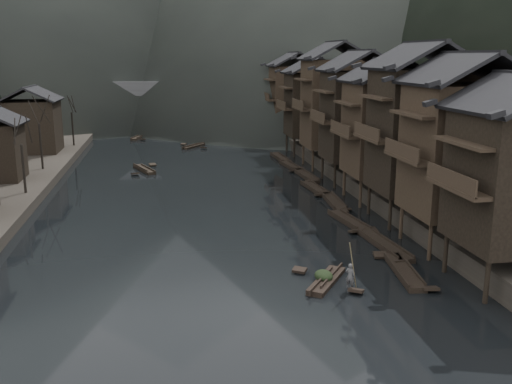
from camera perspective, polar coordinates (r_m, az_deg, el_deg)
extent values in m
plane|color=black|center=(40.14, -4.03, -6.27)|extent=(300.00, 300.00, 0.00)
cube|color=#2D2823|center=(87.47, 16.92, 4.59)|extent=(40.00, 200.00, 1.80)
cylinder|color=black|center=(34.59, 22.09, -8.29)|extent=(0.30, 0.30, 2.90)
cylinder|color=black|center=(38.48, 18.43, -5.79)|extent=(0.30, 0.30, 2.90)
cylinder|color=black|center=(39.80, 21.97, -5.45)|extent=(0.30, 0.30, 2.90)
cube|color=#30251B|center=(34.74, 19.51, 0.39)|extent=(1.20, 5.70, 0.25)
cylinder|color=#30251B|center=(40.33, 17.01, -4.80)|extent=(0.30, 0.30, 2.90)
cylinder|color=#30251B|center=(44.48, 14.33, -2.93)|extent=(0.30, 0.30, 2.90)
cylinder|color=#30251B|center=(41.59, 20.43, -4.51)|extent=(0.30, 0.30, 2.90)
cylinder|color=#30251B|center=(45.63, 17.50, -2.72)|extent=(0.30, 0.30, 2.90)
cube|color=#30251B|center=(42.49, 19.91, 3.98)|extent=(7.00, 6.00, 9.04)
cube|color=#30251B|center=(40.79, 14.92, 3.32)|extent=(1.20, 5.70, 0.25)
cylinder|color=black|center=(46.42, 13.26, -2.18)|extent=(0.30, 0.30, 2.90)
cylinder|color=black|center=(50.73, 11.22, -0.75)|extent=(0.30, 0.30, 2.90)
cylinder|color=black|center=(47.52, 16.33, -2.00)|extent=(0.30, 0.30, 2.90)
cylinder|color=black|center=(51.74, 14.08, -0.62)|extent=(0.30, 0.30, 2.90)
cube|color=black|center=(48.61, 15.99, 5.88)|extent=(7.00, 6.00, 9.90)
cube|color=#30251B|center=(47.12, 11.52, 5.29)|extent=(1.20, 5.70, 0.25)
cylinder|color=#30251B|center=(52.74, 10.40, -0.17)|extent=(0.30, 0.30, 2.90)
cylinder|color=#30251B|center=(57.16, 8.82, 0.95)|extent=(0.30, 0.30, 2.90)
cylinder|color=#30251B|center=(53.71, 13.17, -0.06)|extent=(0.30, 0.30, 2.90)
cylinder|color=#30251B|center=(58.06, 11.40, 1.04)|extent=(0.30, 0.30, 2.90)
cube|color=#30251B|center=(55.05, 12.88, 6.21)|extent=(7.00, 6.00, 8.58)
cube|color=#30251B|center=(53.74, 8.88, 5.75)|extent=(1.20, 5.70, 0.25)
cylinder|color=black|center=(60.14, 7.89, 1.61)|extent=(0.30, 0.30, 2.90)
cylinder|color=black|center=(64.66, 6.65, 2.47)|extent=(0.30, 0.30, 2.90)
cylinder|color=black|center=(61.00, 10.36, 1.68)|extent=(0.30, 0.30, 2.90)
cylinder|color=black|center=(65.45, 8.97, 2.53)|extent=(0.30, 0.30, 2.90)
cube|color=black|center=(62.45, 10.17, 7.51)|extent=(7.00, 6.00, 9.35)
cube|color=#30251B|center=(61.30, 6.59, 7.09)|extent=(1.20, 5.70, 0.25)
cylinder|color=#30251B|center=(68.64, 5.71, 3.14)|extent=(0.30, 0.30, 2.90)
cylinder|color=#30251B|center=(73.21, 4.75, 3.81)|extent=(0.30, 0.30, 2.90)
cylinder|color=#30251B|center=(69.38, 7.91, 3.19)|extent=(0.30, 0.30, 2.90)
cylinder|color=#30251B|center=(73.92, 6.83, 3.85)|extent=(0.30, 0.30, 2.90)
cube|color=#30251B|center=(70.92, 7.78, 8.74)|extent=(7.00, 6.00, 10.46)
cube|color=#30251B|center=(69.92, 4.60, 8.32)|extent=(1.20, 5.70, 0.25)
cylinder|color=black|center=(78.20, 3.84, 4.44)|extent=(0.30, 0.30, 2.90)
cylinder|color=black|center=(82.83, 3.10, 4.96)|extent=(0.30, 0.30, 2.90)
cylinder|color=black|center=(78.86, 5.79, 4.48)|extent=(0.30, 0.30, 2.90)
cylinder|color=black|center=(83.45, 4.95, 5.00)|extent=(0.30, 0.30, 2.90)
cube|color=black|center=(80.59, 5.69, 8.68)|extent=(7.00, 6.00, 8.58)
cube|color=#30251B|center=(79.70, 2.87, 8.37)|extent=(1.20, 5.70, 0.25)
cylinder|color=#30251B|center=(89.81, 2.12, 5.64)|extent=(0.30, 0.30, 2.90)
cylinder|color=#30251B|center=(94.48, 1.55, 6.03)|extent=(0.30, 0.30, 2.90)
cylinder|color=#30251B|center=(90.38, 3.84, 5.67)|extent=(0.30, 0.30, 2.90)
cylinder|color=#30251B|center=(95.02, 3.19, 6.06)|extent=(0.30, 0.30, 2.90)
cube|color=#30251B|center=(92.18, 3.78, 9.54)|extent=(7.00, 6.00, 9.32)
cube|color=#30251B|center=(91.41, 1.29, 9.24)|extent=(1.20, 5.70, 0.25)
cube|color=black|center=(81.98, -21.40, 6.30)|extent=(6.50, 6.50, 6.80)
cylinder|color=black|center=(57.64, -22.85, 2.39)|extent=(0.24, 0.24, 4.62)
cylinder|color=black|center=(69.18, -20.61, 4.51)|extent=(0.24, 0.24, 5.18)
cylinder|color=black|center=(86.33, -18.39, 6.16)|extent=(0.24, 0.24, 4.73)
cube|color=black|center=(37.84, 14.52, -7.70)|extent=(1.89, 6.36, 0.30)
cube|color=black|center=(37.78, 14.54, -7.44)|extent=(1.93, 6.24, 0.10)
cube|color=black|center=(40.22, 12.34, -6.08)|extent=(1.03, 0.89, 0.33)
cube|color=black|center=(35.45, 17.04, -9.10)|extent=(1.03, 0.89, 0.33)
cube|color=black|center=(42.48, 12.70, -5.24)|extent=(1.71, 7.21, 0.30)
cube|color=black|center=(42.42, 12.71, -5.01)|extent=(1.75, 7.07, 0.10)
cube|color=black|center=(45.56, 11.48, -3.71)|extent=(1.01, 0.95, 0.35)
cube|color=black|center=(39.36, 14.14, -6.62)|extent=(1.01, 0.95, 0.35)
cube|color=black|center=(48.01, 9.23, -2.90)|extent=(1.94, 6.23, 0.30)
cube|color=black|center=(47.96, 9.24, -2.69)|extent=(1.98, 6.11, 0.10)
cube|color=black|center=(50.76, 8.65, -1.81)|extent=(1.03, 0.88, 0.33)
cube|color=black|center=(45.20, 9.90, -3.77)|extent=(1.03, 0.88, 0.33)
cube|color=black|center=(54.26, 7.72, -0.93)|extent=(1.50, 6.51, 0.30)
cube|color=black|center=(54.22, 7.73, -0.75)|extent=(1.55, 6.39, 0.10)
cube|color=black|center=(57.05, 6.65, -0.04)|extent=(0.98, 0.85, 0.34)
cube|color=black|center=(51.43, 8.92, -1.62)|extent=(0.98, 0.85, 0.34)
cube|color=black|center=(59.24, 5.87, 0.34)|extent=(1.65, 6.14, 0.30)
cube|color=black|center=(59.20, 5.87, 0.51)|extent=(1.69, 6.02, 0.10)
cube|color=black|center=(62.00, 5.42, 1.08)|extent=(1.00, 0.83, 0.33)
cube|color=black|center=(56.42, 6.37, -0.19)|extent=(1.00, 0.83, 0.33)
cube|color=black|center=(65.62, 4.96, 1.65)|extent=(1.55, 7.36, 0.30)
cube|color=black|center=(65.58, 4.97, 1.81)|extent=(1.60, 7.22, 0.10)
cube|color=black|center=(68.97, 4.44, 2.36)|extent=(0.99, 0.95, 0.36)
cube|color=black|center=(62.22, 5.55, 1.12)|extent=(0.99, 0.95, 0.36)
cube|color=black|center=(70.99, 3.49, 2.58)|extent=(1.78, 6.22, 0.30)
cube|color=black|center=(70.96, 3.49, 2.73)|extent=(1.82, 6.10, 0.10)
cube|color=black|center=(73.85, 3.24, 3.12)|extent=(1.01, 0.86, 0.33)
cube|color=black|center=(68.10, 3.76, 2.23)|extent=(1.01, 0.86, 0.33)
cube|color=black|center=(77.15, 2.35, 3.47)|extent=(1.46, 5.92, 0.30)
cube|color=black|center=(77.12, 2.35, 3.60)|extent=(1.51, 5.81, 0.10)
cube|color=black|center=(79.87, 2.07, 3.92)|extent=(0.98, 0.78, 0.32)
cube|color=black|center=(74.38, 2.65, 3.20)|extent=(0.98, 0.78, 0.32)
cube|color=black|center=(70.22, -11.11, 2.23)|extent=(2.91, 5.83, 0.30)
cube|color=black|center=(70.18, -11.12, 2.37)|extent=(2.92, 5.73, 0.10)
cube|color=black|center=(72.75, -10.31, 2.77)|extent=(1.04, 0.97, 0.32)
cube|color=black|center=(67.65, -11.98, 1.89)|extent=(1.04, 0.97, 0.32)
cube|color=black|center=(87.27, -6.26, 4.57)|extent=(3.76, 4.64, 0.30)
cube|color=black|center=(87.24, -6.27, 4.69)|extent=(3.74, 4.59, 0.10)
cube|color=black|center=(89.11, -7.25, 4.82)|extent=(1.06, 1.01, 0.30)
cube|color=black|center=(85.41, -5.24, 4.50)|extent=(1.06, 1.01, 0.30)
cube|color=black|center=(98.16, -11.66, 5.36)|extent=(2.53, 5.73, 0.30)
cube|color=black|center=(98.14, -11.66, 5.47)|extent=(2.55, 5.63, 0.10)
cube|color=black|center=(100.77, -12.03, 5.63)|extent=(1.01, 0.91, 0.32)
cube|color=black|center=(95.52, -11.27, 5.25)|extent=(1.01, 0.91, 0.32)
cube|color=black|center=(109.60, -6.80, 6.37)|extent=(2.95, 5.70, 0.30)
cube|color=black|center=(109.58, -6.81, 6.46)|extent=(2.95, 5.61, 0.10)
cube|color=black|center=(112.10, -7.36, 6.58)|extent=(1.04, 0.96, 0.32)
cube|color=black|center=(107.09, -6.23, 6.29)|extent=(1.04, 0.96, 0.32)
cube|color=#4C4C4F|center=(109.88, -7.59, 10.06)|extent=(40.00, 6.00, 1.60)
cube|color=#4C4C4F|center=(107.11, -7.56, 10.67)|extent=(40.00, 0.50, 1.00)
cube|color=#4C4C4F|center=(112.50, -7.65, 10.79)|extent=(40.00, 0.50, 1.00)
cube|color=#4C4C4F|center=(110.66, -14.85, 7.67)|extent=(3.20, 6.00, 6.40)
cube|color=#4C4C4F|center=(110.14, -9.88, 7.90)|extent=(3.20, 6.00, 6.40)
cube|color=#4C4C4F|center=(110.40, -5.16, 8.05)|extent=(3.20, 6.00, 6.40)
cube|color=#4C4C4F|center=(111.47, -0.24, 8.16)|extent=(3.20, 6.00, 6.40)
cube|color=black|center=(35.48, 7.06, -8.80)|extent=(3.44, 4.41, 0.30)
cube|color=black|center=(35.42, 7.07, -8.53)|extent=(3.43, 4.36, 0.10)
cube|color=black|center=(36.78, 4.38, -7.68)|extent=(1.04, 0.96, 0.29)
cube|color=black|center=(34.17, 9.97, -9.55)|extent=(1.04, 0.96, 0.29)
ellipsoid|color=black|center=(35.39, 6.80, -7.77)|extent=(1.11, 1.45, 0.67)
imported|color=#515053|center=(34.08, 9.41, -7.92)|extent=(0.67, 0.65, 1.56)
cylinder|color=#8C7A51|center=(33.23, 9.92, -3.33)|extent=(1.31, 1.84, 4.11)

